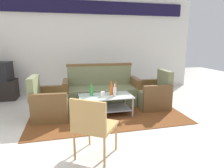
{
  "coord_description": "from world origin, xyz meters",
  "views": [
    {
      "loc": [
        -0.79,
        -3.0,
        1.53
      ],
      "look_at": [
        0.13,
        0.86,
        0.65
      ],
      "focal_mm": 31.44,
      "sensor_mm": 36.0,
      "label": 1
    }
  ],
  "objects_px": {
    "bottle_brown": "(116,90)",
    "armchair_right": "(153,95)",
    "couch": "(101,91)",
    "bottle_green": "(91,91)",
    "bottle_orange": "(111,90)",
    "wicker_chair": "(93,123)",
    "coffee_table": "(106,102)",
    "armchair_left": "(49,104)",
    "bottle_clear": "(115,92)",
    "cup": "(103,94)",
    "tv_stand": "(1,90)"
  },
  "relations": [
    {
      "from": "cup",
      "to": "bottle_green",
      "type": "bearing_deg",
      "value": 151.53
    },
    {
      "from": "cup",
      "to": "couch",
      "type": "bearing_deg",
      "value": 81.59
    },
    {
      "from": "bottle_green",
      "to": "wicker_chair",
      "type": "distance_m",
      "value": 1.61
    },
    {
      "from": "couch",
      "to": "bottle_brown",
      "type": "xyz_separation_m",
      "value": [
        0.18,
        -0.71,
        0.21
      ]
    },
    {
      "from": "bottle_green",
      "to": "cup",
      "type": "bearing_deg",
      "value": -28.47
    },
    {
      "from": "bottle_orange",
      "to": "tv_stand",
      "type": "relative_size",
      "value": 0.36
    },
    {
      "from": "bottle_brown",
      "to": "bottle_orange",
      "type": "height_order",
      "value": "bottle_brown"
    },
    {
      "from": "coffee_table",
      "to": "bottle_green",
      "type": "xyz_separation_m",
      "value": [
        -0.28,
        0.08,
        0.24
      ]
    },
    {
      "from": "couch",
      "to": "bottle_green",
      "type": "height_order",
      "value": "couch"
    },
    {
      "from": "armchair_right",
      "to": "wicker_chair",
      "type": "height_order",
      "value": "armchair_right"
    },
    {
      "from": "couch",
      "to": "armchair_left",
      "type": "relative_size",
      "value": 2.15
    },
    {
      "from": "bottle_brown",
      "to": "armchair_right",
      "type": "bearing_deg",
      "value": 13.46
    },
    {
      "from": "armchair_right",
      "to": "bottle_orange",
      "type": "xyz_separation_m",
      "value": [
        -1.05,
        -0.19,
        0.23
      ]
    },
    {
      "from": "coffee_table",
      "to": "tv_stand",
      "type": "height_order",
      "value": "tv_stand"
    },
    {
      "from": "armchair_left",
      "to": "bottle_brown",
      "type": "distance_m",
      "value": 1.37
    },
    {
      "from": "bottle_orange",
      "to": "armchair_right",
      "type": "bearing_deg",
      "value": 10.28
    },
    {
      "from": "armchair_left",
      "to": "wicker_chair",
      "type": "bearing_deg",
      "value": 26.01
    },
    {
      "from": "cup",
      "to": "wicker_chair",
      "type": "height_order",
      "value": "wicker_chair"
    },
    {
      "from": "armchair_left",
      "to": "bottle_clear",
      "type": "height_order",
      "value": "armchair_left"
    },
    {
      "from": "armchair_right",
      "to": "cup",
      "type": "bearing_deg",
      "value": 104.34
    },
    {
      "from": "wicker_chair",
      "to": "coffee_table",
      "type": "bearing_deg",
      "value": 106.51
    },
    {
      "from": "bottle_brown",
      "to": "cup",
      "type": "bearing_deg",
      "value": -171.76
    },
    {
      "from": "armchair_right",
      "to": "bottle_orange",
      "type": "relative_size",
      "value": 2.94
    },
    {
      "from": "armchair_right",
      "to": "cup",
      "type": "xyz_separation_m",
      "value": [
        -1.26,
        -0.27,
        0.17
      ]
    },
    {
      "from": "armchair_left",
      "to": "tv_stand",
      "type": "relative_size",
      "value": 1.06
    },
    {
      "from": "bottle_orange",
      "to": "wicker_chair",
      "type": "xyz_separation_m",
      "value": [
        -0.62,
        -1.57,
        -0.02
      ]
    },
    {
      "from": "bottle_brown",
      "to": "tv_stand",
      "type": "height_order",
      "value": "bottle_brown"
    },
    {
      "from": "armchair_left",
      "to": "armchair_right",
      "type": "distance_m",
      "value": 2.32
    },
    {
      "from": "coffee_table",
      "to": "tv_stand",
      "type": "bearing_deg",
      "value": 145.52
    },
    {
      "from": "bottle_clear",
      "to": "cup",
      "type": "relative_size",
      "value": 2.65
    },
    {
      "from": "armchair_right",
      "to": "coffee_table",
      "type": "bearing_deg",
      "value": 103.3
    },
    {
      "from": "bottle_green",
      "to": "cup",
      "type": "relative_size",
      "value": 2.74
    },
    {
      "from": "couch",
      "to": "cup",
      "type": "relative_size",
      "value": 18.26
    },
    {
      "from": "armchair_left",
      "to": "bottle_clear",
      "type": "bearing_deg",
      "value": 86.49
    },
    {
      "from": "armchair_right",
      "to": "cup",
      "type": "relative_size",
      "value": 8.5
    },
    {
      "from": "bottle_clear",
      "to": "bottle_green",
      "type": "distance_m",
      "value": 0.49
    },
    {
      "from": "armchair_left",
      "to": "bottle_orange",
      "type": "height_order",
      "value": "armchair_left"
    },
    {
      "from": "coffee_table",
      "to": "armchair_left",
      "type": "bearing_deg",
      "value": 176.04
    },
    {
      "from": "coffee_table",
      "to": "tv_stand",
      "type": "relative_size",
      "value": 1.38
    },
    {
      "from": "armchair_left",
      "to": "cup",
      "type": "distance_m",
      "value": 1.08
    },
    {
      "from": "bottle_green",
      "to": "bottle_orange",
      "type": "height_order",
      "value": "bottle_orange"
    },
    {
      "from": "armchair_right",
      "to": "coffee_table",
      "type": "xyz_separation_m",
      "value": [
        -1.19,
        -0.24,
        -0.02
      ]
    },
    {
      "from": "couch",
      "to": "armchair_left",
      "type": "distance_m",
      "value": 1.34
    },
    {
      "from": "bottle_green",
      "to": "tv_stand",
      "type": "distance_m",
      "value": 2.74
    },
    {
      "from": "coffee_table",
      "to": "bottle_brown",
      "type": "bearing_deg",
      "value": 1.1
    },
    {
      "from": "bottle_green",
      "to": "tv_stand",
      "type": "height_order",
      "value": "bottle_green"
    },
    {
      "from": "bottle_green",
      "to": "bottle_clear",
      "type": "bearing_deg",
      "value": -20.46
    },
    {
      "from": "armchair_right",
      "to": "bottle_green",
      "type": "bearing_deg",
      "value": 98.11
    },
    {
      "from": "couch",
      "to": "wicker_chair",
      "type": "distance_m",
      "value": 2.31
    },
    {
      "from": "bottle_brown",
      "to": "bottle_green",
      "type": "xyz_separation_m",
      "value": [
        -0.5,
        0.08,
        -0.01
      ]
    }
  ]
}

